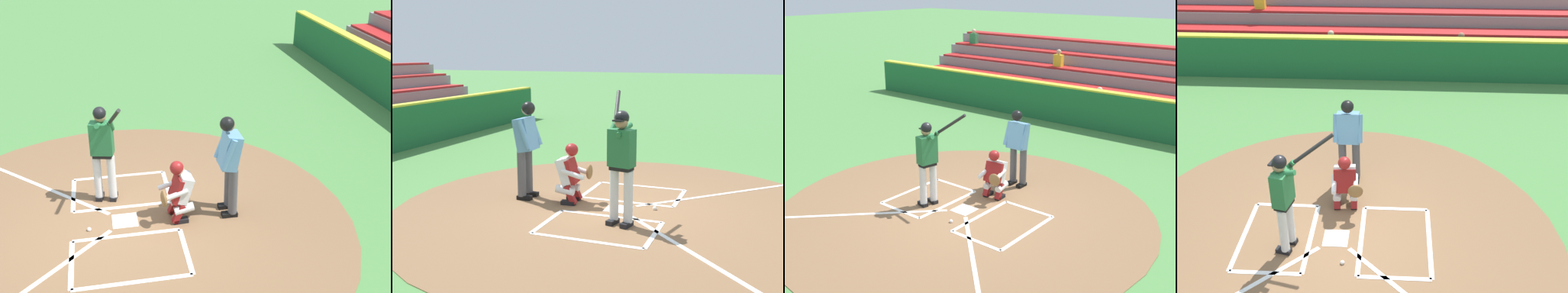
% 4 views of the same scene
% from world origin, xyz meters
% --- Properties ---
extents(ground_plane, '(120.00, 120.00, 0.00)m').
position_xyz_m(ground_plane, '(0.00, 0.00, 0.00)').
color(ground_plane, '#4C8442').
extents(dirt_circle, '(8.00, 8.00, 0.01)m').
position_xyz_m(dirt_circle, '(0.00, 0.00, 0.01)').
color(dirt_circle, brown).
rests_on(dirt_circle, ground).
extents(home_plate_and_chalk, '(7.93, 4.91, 0.01)m').
position_xyz_m(home_plate_and_chalk, '(0.00, 0.88, 0.01)').
color(home_plate_and_chalk, white).
rests_on(home_plate_and_chalk, dirt_circle).
extents(batter, '(1.04, 0.56, 2.13)m').
position_xyz_m(batter, '(0.77, 0.27, 1.10)').
color(batter, silver).
rests_on(batter, ground).
extents(catcher, '(0.62, 0.61, 1.13)m').
position_xyz_m(catcher, '(-0.09, -0.94, 0.59)').
color(catcher, black).
rests_on(catcher, ground).
extents(plate_umpire, '(0.58, 0.41, 1.86)m').
position_xyz_m(plate_umpire, '(-0.07, -1.84, 1.08)').
color(plate_umpire, '#4C4C51').
rests_on(plate_umpire, ground).
extents(baseball, '(0.07, 0.07, 0.07)m').
position_xyz_m(baseball, '(-0.18, 0.62, 0.04)').
color(baseball, white).
rests_on(baseball, ground).
extents(backstop_wall, '(22.00, 0.36, 1.31)m').
position_xyz_m(backstop_wall, '(0.00, -7.50, 0.65)').
color(backstop_wall, '#1E6033').
rests_on(backstop_wall, ground).
extents(bleacher_stand, '(20.00, 4.25, 2.55)m').
position_xyz_m(bleacher_stand, '(0.00, -10.76, 0.85)').
color(bleacher_stand, gray).
rests_on(bleacher_stand, ground).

